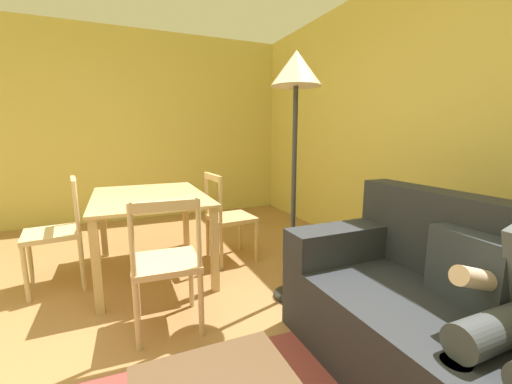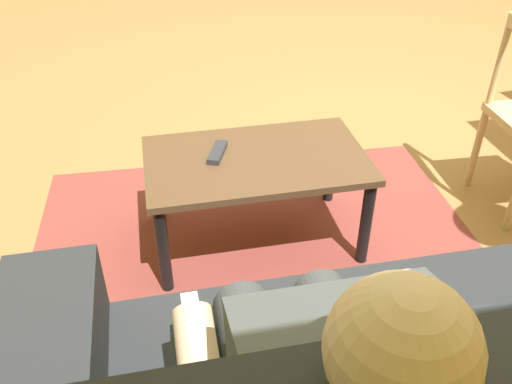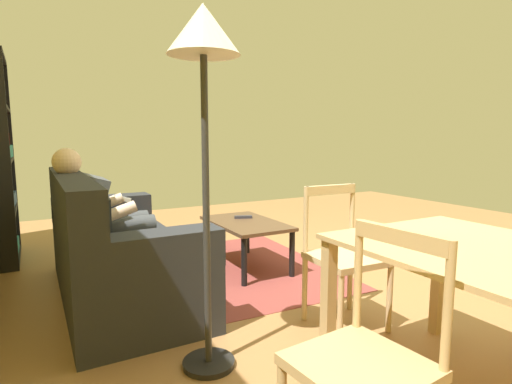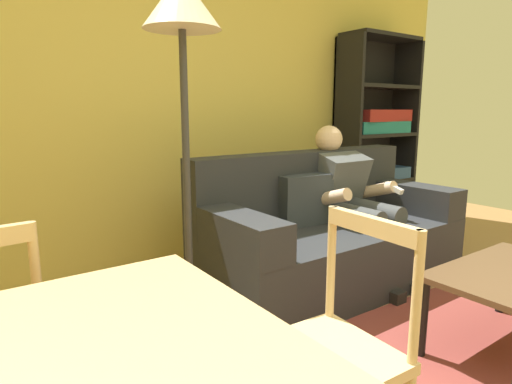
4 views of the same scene
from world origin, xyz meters
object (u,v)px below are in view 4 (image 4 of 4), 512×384
Objects in this scene: couch at (327,237)px; bookshelf at (375,145)px; person_lounging at (351,199)px; floor_lamp at (183,40)px; dining_chair_facing_couch at (332,355)px.

bookshelf reaches higher than couch.
couch is 1.70× the size of person_lounging.
couch is 0.36m from person_lounging.
floor_lamp is (-1.23, -0.26, 1.22)m from couch.
floor_lamp is at bearing -167.86° from couch.
floor_lamp is at bearing -158.00° from bookshelf.
couch is at bearing -150.95° from bookshelf.
couch is at bearing 12.14° from floor_lamp.
person_lounging is 1.56m from bookshelf.
bookshelf reaches higher than person_lounging.
person_lounging reaches higher than dining_chair_facing_couch.
dining_chair_facing_couch is at bearing -134.27° from couch.
person_lounging is 1.26× the size of dining_chair_facing_couch.
bookshelf is 2.21× the size of dining_chair_facing_couch.
person_lounging is (0.25, 0.01, 0.25)m from couch.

